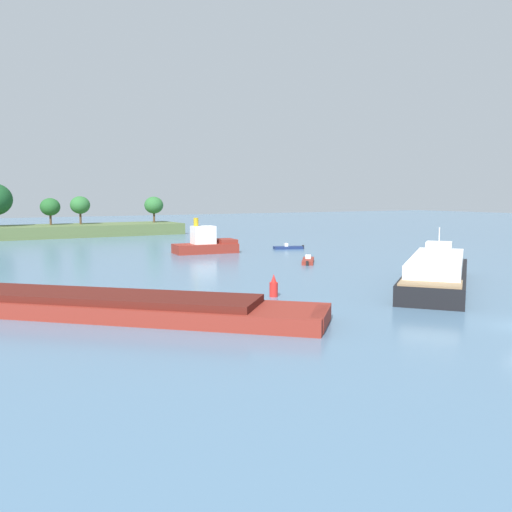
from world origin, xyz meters
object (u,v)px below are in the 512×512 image
Objects in this scene: fishing_skiff at (288,247)px; channel_buoy_green at (421,257)px; white_riverboat at (437,273)px; small_motorboat at (308,261)px; cargo_barge at (32,300)px; tugboat at (206,244)px; channel_buoy_red at (274,287)px.

channel_buoy_green reaches higher than fishing_skiff.
fishing_skiff is 2.57× the size of channel_buoy_green.
white_riverboat is 3.86× the size of small_motorboat.
cargo_barge reaches higher than channel_buoy_green.
tugboat is 42.16m from cargo_barge.
white_riverboat is 2.06× the size of tugboat.
cargo_barge reaches higher than white_riverboat.
fishing_skiff is 0.51× the size of tugboat.
small_motorboat is 2.69× the size of channel_buoy_green.
fishing_skiff is at bearing 35.33° from cargo_barge.
cargo_barge reaches higher than fishing_skiff.
tugboat is 0.29× the size of cargo_barge.
channel_buoy_green is (4.20, -23.52, 0.58)m from fishing_skiff.
small_motorboat is at bearing 88.11° from white_riverboat.
fishing_skiff is at bearing -4.13° from tugboat.
cargo_barge is 6.56× the size of small_motorboat.
tugboat is 5.05× the size of channel_buoy_red.
channel_buoy_green is at bearing -53.82° from tugboat.
white_riverboat is 38.79m from tugboat.
channel_buoy_red reaches higher than fishing_skiff.
small_motorboat is (0.70, 21.15, -1.09)m from white_riverboat.
channel_buoy_red reaches higher than small_motorboat.
small_motorboat is at bearing -71.20° from tugboat.
cargo_barge is at bearing 168.13° from channel_buoy_red.
channel_buoy_red is at bearing -159.82° from channel_buoy_green.
channel_buoy_red is (-16.09, -17.56, 0.55)m from small_motorboat.
fishing_skiff is 18.09m from small_motorboat.
white_riverboat is 15.81m from channel_buoy_red.
small_motorboat is at bearing -115.70° from fishing_skiff.
small_motorboat is at bearing 149.05° from channel_buoy_green.
tugboat is at bearing 97.69° from white_riverboat.
channel_buoy_green is at bearing 47.54° from white_riverboat.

